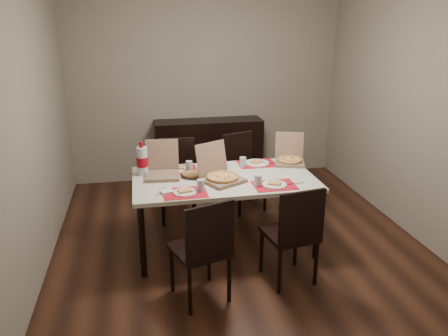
{
  "coord_description": "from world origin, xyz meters",
  "views": [
    {
      "loc": [
        -0.95,
        -4.12,
        2.27
      ],
      "look_at": [
        -0.16,
        -0.11,
        0.85
      ],
      "focal_mm": 35.0,
      "sensor_mm": 36.0,
      "label": 1
    }
  ],
  "objects_px": {
    "dining_table": "(224,184)",
    "chair_near_left": "(203,247)",
    "chair_near_right": "(294,231)",
    "chair_far_right": "(242,168)",
    "chair_far_left": "(178,175)",
    "sideboard": "(209,151)",
    "pizza_box_center": "(220,175)",
    "soda_bottle": "(142,161)",
    "dip_bowl": "(222,169)"
  },
  "relations": [
    {
      "from": "dining_table",
      "to": "chair_far_left",
      "type": "relative_size",
      "value": 1.94
    },
    {
      "from": "dip_bowl",
      "to": "soda_bottle",
      "type": "height_order",
      "value": "soda_bottle"
    },
    {
      "from": "dip_bowl",
      "to": "soda_bottle",
      "type": "relative_size",
      "value": 0.31
    },
    {
      "from": "sideboard",
      "to": "soda_bottle",
      "type": "height_order",
      "value": "soda_bottle"
    },
    {
      "from": "sideboard",
      "to": "chair_near_left",
      "type": "xyz_separation_m",
      "value": [
        -0.51,
        -2.81,
        0.06
      ]
    },
    {
      "from": "sideboard",
      "to": "chair_near_right",
      "type": "distance_m",
      "value": 2.71
    },
    {
      "from": "dining_table",
      "to": "dip_bowl",
      "type": "distance_m",
      "value": 0.24
    },
    {
      "from": "dining_table",
      "to": "chair_far_left",
      "type": "bearing_deg",
      "value": 116.04
    },
    {
      "from": "dining_table",
      "to": "chair_near_left",
      "type": "xyz_separation_m",
      "value": [
        -0.35,
        -0.92,
        -0.17
      ]
    },
    {
      "from": "chair_far_left",
      "to": "dip_bowl",
      "type": "relative_size",
      "value": 8.61
    },
    {
      "from": "dining_table",
      "to": "pizza_box_center",
      "type": "bearing_deg",
      "value": -122.47
    },
    {
      "from": "chair_near_left",
      "to": "soda_bottle",
      "type": "distance_m",
      "value": 1.3
    },
    {
      "from": "sideboard",
      "to": "chair_far_left",
      "type": "xyz_separation_m",
      "value": [
        -0.55,
        -1.08,
        0.06
      ]
    },
    {
      "from": "chair_near_right",
      "to": "chair_far_right",
      "type": "bearing_deg",
      "value": 91.81
    },
    {
      "from": "chair_near_right",
      "to": "dip_bowl",
      "type": "relative_size",
      "value": 8.61
    },
    {
      "from": "dining_table",
      "to": "chair_far_right",
      "type": "bearing_deg",
      "value": 65.97
    },
    {
      "from": "dip_bowl",
      "to": "chair_near_right",
      "type": "bearing_deg",
      "value": -67.17
    },
    {
      "from": "dining_table",
      "to": "chair_near_left",
      "type": "height_order",
      "value": "chair_near_left"
    },
    {
      "from": "chair_far_right",
      "to": "dining_table",
      "type": "bearing_deg",
      "value": -114.03
    },
    {
      "from": "pizza_box_center",
      "to": "dip_bowl",
      "type": "distance_m",
      "value": 0.32
    },
    {
      "from": "sideboard",
      "to": "chair_far_left",
      "type": "relative_size",
      "value": 1.61
    },
    {
      "from": "pizza_box_center",
      "to": "dip_bowl",
      "type": "xyz_separation_m",
      "value": [
        0.08,
        0.31,
        -0.04
      ]
    },
    {
      "from": "chair_far_left",
      "to": "dining_table",
      "type": "bearing_deg",
      "value": -63.96
    },
    {
      "from": "dining_table",
      "to": "chair_far_left",
      "type": "xyz_separation_m",
      "value": [
        -0.39,
        0.81,
        -0.17
      ]
    },
    {
      "from": "soda_bottle",
      "to": "chair_far_right",
      "type": "bearing_deg",
      "value": 29.01
    },
    {
      "from": "chair_near_right",
      "to": "chair_far_right",
      "type": "xyz_separation_m",
      "value": [
        -0.05,
        1.71,
        0.0
      ]
    },
    {
      "from": "chair_near_left",
      "to": "dip_bowl",
      "type": "bearing_deg",
      "value": 71.83
    },
    {
      "from": "sideboard",
      "to": "chair_far_left",
      "type": "height_order",
      "value": "chair_far_left"
    },
    {
      "from": "chair_far_left",
      "to": "pizza_box_center",
      "type": "bearing_deg",
      "value": -68.95
    },
    {
      "from": "chair_near_left",
      "to": "chair_far_left",
      "type": "bearing_deg",
      "value": 91.44
    },
    {
      "from": "sideboard",
      "to": "pizza_box_center",
      "type": "height_order",
      "value": "pizza_box_center"
    },
    {
      "from": "sideboard",
      "to": "soda_bottle",
      "type": "bearing_deg",
      "value": -119.94
    },
    {
      "from": "chair_near_left",
      "to": "chair_far_left",
      "type": "relative_size",
      "value": 1.0
    },
    {
      "from": "chair_far_left",
      "to": "dip_bowl",
      "type": "distance_m",
      "value": 0.76
    },
    {
      "from": "sideboard",
      "to": "chair_near_right",
      "type": "height_order",
      "value": "chair_near_right"
    },
    {
      "from": "chair_near_right",
      "to": "pizza_box_center",
      "type": "distance_m",
      "value": 0.93
    },
    {
      "from": "dining_table",
      "to": "sideboard",
      "type": "bearing_deg",
      "value": 85.27
    },
    {
      "from": "chair_far_right",
      "to": "pizza_box_center",
      "type": "xyz_separation_m",
      "value": [
        -0.46,
        -0.99,
        0.3
      ]
    },
    {
      "from": "chair_near_left",
      "to": "pizza_box_center",
      "type": "height_order",
      "value": "pizza_box_center"
    },
    {
      "from": "chair_near_left",
      "to": "chair_far_right",
      "type": "height_order",
      "value": "same"
    },
    {
      "from": "dining_table",
      "to": "dip_bowl",
      "type": "height_order",
      "value": "dip_bowl"
    },
    {
      "from": "chair_far_right",
      "to": "pizza_box_center",
      "type": "bearing_deg",
      "value": -114.78
    },
    {
      "from": "dip_bowl",
      "to": "soda_bottle",
      "type": "bearing_deg",
      "value": 178.95
    },
    {
      "from": "chair_far_right",
      "to": "sideboard",
      "type": "bearing_deg",
      "value": 104.15
    },
    {
      "from": "sideboard",
      "to": "chair_far_right",
      "type": "bearing_deg",
      "value": -75.85
    },
    {
      "from": "pizza_box_center",
      "to": "chair_near_right",
      "type": "bearing_deg",
      "value": -54.64
    },
    {
      "from": "sideboard",
      "to": "chair_near_right",
      "type": "bearing_deg",
      "value": -83.6
    },
    {
      "from": "chair_near_right",
      "to": "dining_table",
      "type": "bearing_deg",
      "value": 119.76
    },
    {
      "from": "chair_far_left",
      "to": "sideboard",
      "type": "bearing_deg",
      "value": 63.03
    },
    {
      "from": "chair_near_left",
      "to": "chair_near_right",
      "type": "height_order",
      "value": "same"
    }
  ]
}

